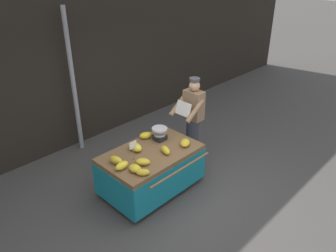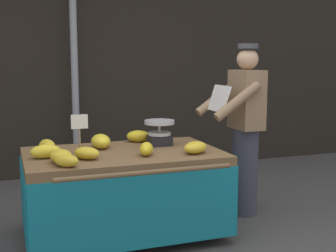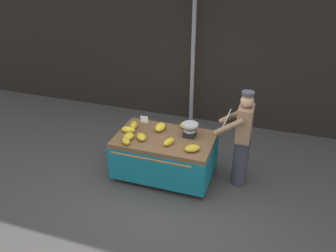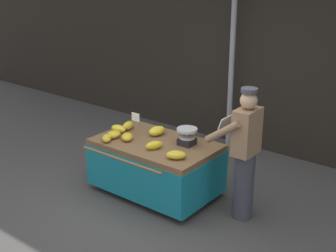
# 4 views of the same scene
# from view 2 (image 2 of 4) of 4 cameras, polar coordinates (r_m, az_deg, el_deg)

# --- Properties ---
(ground_plane) EXTENTS (60.00, 60.00, 0.00)m
(ground_plane) POSITION_cam_2_polar(r_m,az_deg,el_deg) (3.91, -0.19, -15.26)
(ground_plane) COLOR #423F3D
(back_wall) EXTENTS (16.00, 0.24, 4.40)m
(back_wall) POSITION_cam_2_polar(r_m,az_deg,el_deg) (6.41, -9.13, 13.93)
(back_wall) COLOR black
(back_wall) RESTS_ON ground
(street_pole) EXTENTS (0.09, 0.09, 2.95)m
(street_pole) POSITION_cam_2_polar(r_m,az_deg,el_deg) (5.98, -11.60, 7.32)
(street_pole) COLOR gray
(street_pole) RESTS_ON ground
(banana_cart) EXTENTS (1.70, 1.25, 0.77)m
(banana_cart) POSITION_cam_2_polar(r_m,az_deg,el_deg) (4.04, -5.56, -6.13)
(banana_cart) COLOR brown
(banana_cart) RESTS_ON ground
(weighing_scale) EXTENTS (0.28, 0.28, 0.23)m
(weighing_scale) POSITION_cam_2_polar(r_m,az_deg,el_deg) (4.26, -1.08, -0.83)
(weighing_scale) COLOR black
(weighing_scale) RESTS_ON banana_cart
(price_sign) EXTENTS (0.14, 0.01, 0.34)m
(price_sign) POSITION_cam_2_polar(r_m,az_deg,el_deg) (3.89, -10.99, 0.07)
(price_sign) COLOR #997A51
(price_sign) RESTS_ON banana_cart
(banana_bunch_0) EXTENTS (0.19, 0.29, 0.13)m
(banana_bunch_0) POSITION_cam_2_polar(r_m,az_deg,el_deg) (4.16, -8.40, -1.90)
(banana_bunch_0) COLOR yellow
(banana_bunch_0) RESTS_ON banana_cart
(banana_bunch_1) EXTENTS (0.18, 0.25, 0.12)m
(banana_bunch_1) POSITION_cam_2_polar(r_m,az_deg,el_deg) (4.01, -14.85, -2.50)
(banana_bunch_1) COLOR gold
(banana_bunch_1) RESTS_ON banana_cart
(banana_bunch_2) EXTENTS (0.25, 0.15, 0.11)m
(banana_bunch_2) POSITION_cam_2_polar(r_m,az_deg,el_deg) (3.84, -15.04, -3.08)
(banana_bunch_2) COLOR yellow
(banana_bunch_2) RESTS_ON banana_cart
(banana_bunch_3) EXTENTS (0.30, 0.28, 0.10)m
(banana_bunch_3) POSITION_cam_2_polar(r_m,az_deg,el_deg) (3.90, 3.43, -2.69)
(banana_bunch_3) COLOR gold
(banana_bunch_3) RESTS_ON banana_cart
(banana_bunch_4) EXTENTS (0.26, 0.27, 0.10)m
(banana_bunch_4) POSITION_cam_2_polar(r_m,az_deg,el_deg) (3.73, -10.10, -3.35)
(banana_bunch_4) COLOR gold
(banana_bunch_4) RESTS_ON banana_cart
(banana_bunch_5) EXTENTS (0.19, 0.27, 0.11)m
(banana_bunch_5) POSITION_cam_2_polar(r_m,az_deg,el_deg) (3.83, -2.74, -2.86)
(banana_bunch_5) COLOR gold
(banana_bunch_5) RESTS_ON banana_cart
(banana_bunch_6) EXTENTS (0.17, 0.22, 0.10)m
(banana_bunch_6) POSITION_cam_2_polar(r_m,az_deg,el_deg) (3.65, -13.22, -3.67)
(banana_bunch_6) COLOR gold
(banana_bunch_6) RESTS_ON banana_cart
(banana_bunch_7) EXTENTS (0.27, 0.24, 0.11)m
(banana_bunch_7) POSITION_cam_2_polar(r_m,az_deg,el_deg) (4.44, -3.70, -1.28)
(banana_bunch_7) COLOR gold
(banana_bunch_7) RESTS_ON banana_cart
(banana_bunch_8) EXTENTS (0.23, 0.24, 0.10)m
(banana_bunch_8) POSITION_cam_2_polar(r_m,az_deg,el_deg) (3.50, -12.61, -4.22)
(banana_bunch_8) COLOR gold
(banana_bunch_8) RESTS_ON banana_cart
(vendor_person) EXTENTS (0.58, 0.51, 1.71)m
(vendor_person) POSITION_cam_2_polar(r_m,az_deg,el_deg) (4.60, 9.52, -0.39)
(vendor_person) COLOR #383842
(vendor_person) RESTS_ON ground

